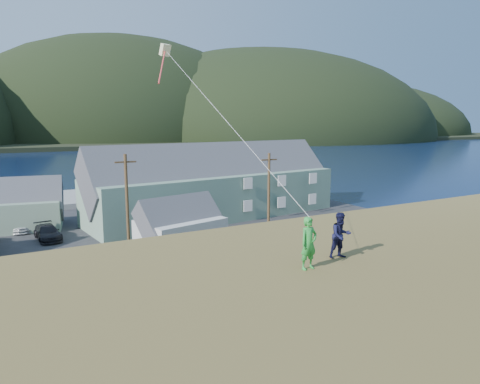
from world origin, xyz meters
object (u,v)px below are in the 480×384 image
(lodge, at_px, (216,183))
(kite_flyer_navy, at_px, (341,235))
(wharf, at_px, (30,202))
(shed_white, at_px, (181,226))
(kite_flyer_green, at_px, (309,243))
(shed_palegreen_far, at_px, (11,206))

(lodge, relative_size, kite_flyer_navy, 19.80)
(wharf, distance_m, shed_white, 34.69)
(wharf, bearing_deg, shed_white, -70.79)
(lodge, distance_m, shed_white, 15.19)
(kite_flyer_green, xyz_separation_m, kite_flyer_navy, (1.80, 0.40, -0.05))
(shed_white, xyz_separation_m, kite_flyer_navy, (-3.66, -26.13, 5.61))
(kite_flyer_green, bearing_deg, wharf, 91.26)
(kite_flyer_green, height_order, kite_flyer_navy, kite_flyer_green)
(lodge, bearing_deg, wharf, 127.96)
(shed_palegreen_far, distance_m, kite_flyer_navy, 44.36)
(shed_white, bearing_deg, wharf, 96.21)
(shed_palegreen_far, bearing_deg, lodge, -2.74)
(kite_flyer_navy, bearing_deg, lodge, 79.68)
(shed_white, height_order, kite_flyer_green, kite_flyer_green)
(wharf, bearing_deg, lodge, -45.19)
(shed_palegreen_far, bearing_deg, kite_flyer_green, -69.50)
(shed_palegreen_far, xyz_separation_m, kite_flyer_navy, (10.39, -42.80, 5.24))
(shed_white, bearing_deg, kite_flyer_green, -114.63)
(kite_flyer_green, bearing_deg, shed_white, 73.91)
(kite_flyer_navy, bearing_deg, wharf, 106.35)
(kite_flyer_green, bearing_deg, lodge, 64.17)
(wharf, height_order, kite_flyer_navy, kite_flyer_navy)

